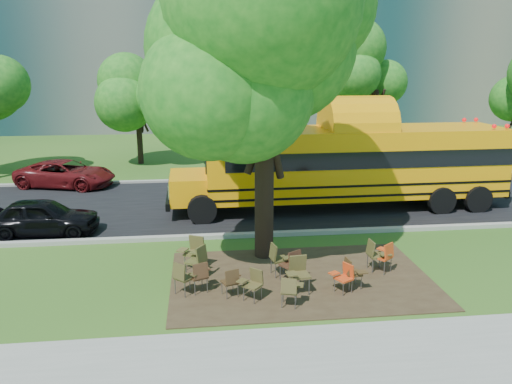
{
  "coord_description": "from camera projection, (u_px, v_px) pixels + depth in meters",
  "views": [
    {
      "loc": [
        -1.64,
        -12.77,
        5.77
      ],
      "look_at": [
        0.24,
        3.58,
        1.4
      ],
      "focal_mm": 35.0,
      "sensor_mm": 36.0,
      "label": 1
    }
  ],
  "objects": [
    {
      "name": "kerb_far",
      "position": [
        234.0,
        179.0,
        24.56
      ],
      "size": [
        80.0,
        0.25,
        0.14
      ],
      "primitive_type": "cube",
      "color": "gray",
      "rests_on": "ground"
    },
    {
      "name": "chair_13",
      "position": [
        385.0,
        254.0,
        13.82
      ],
      "size": [
        0.61,
        0.76,
        0.9
      ],
      "rotation": [
        0.0,
        0.0,
        0.67
      ],
      "color": "#D34416",
      "rests_on": "ground"
    },
    {
      "name": "school_bus",
      "position": [
        351.0,
        162.0,
        19.68
      ],
      "size": [
        13.15,
        3.2,
        3.2
      ],
      "rotation": [
        0.0,
        0.0,
        0.02
      ],
      "color": "orange",
      "rests_on": "ground"
    },
    {
      "name": "chair_0",
      "position": [
        200.0,
        274.0,
        12.61
      ],
      "size": [
        0.59,
        0.68,
        0.86
      ],
      "rotation": [
        0.0,
        0.0,
        0.4
      ],
      "color": "#492D1A",
      "rests_on": "ground"
    },
    {
      "name": "black_car",
      "position": [
        42.0,
        217.0,
        16.87
      ],
      "size": [
        3.76,
        1.67,
        1.26
      ],
      "primitive_type": "imported",
      "rotation": [
        0.0,
        0.0,
        1.52
      ],
      "color": "black",
      "rests_on": "ground"
    },
    {
      "name": "kerb_near",
      "position": [
        251.0,
        235.0,
        16.78
      ],
      "size": [
        80.0,
        0.25,
        0.14
      ],
      "primitive_type": "cube",
      "color": "gray",
      "rests_on": "ground"
    },
    {
      "name": "chair_8",
      "position": [
        198.0,
        258.0,
        13.44
      ],
      "size": [
        0.65,
        0.82,
        0.97
      ],
      "rotation": [
        0.0,
        0.0,
        0.98
      ],
      "color": "#4B4820",
      "rests_on": "ground"
    },
    {
      "name": "chair_10",
      "position": [
        278.0,
        257.0,
        13.59
      ],
      "size": [
        0.65,
        0.63,
        0.93
      ],
      "rotation": [
        0.0,
        0.0,
        -1.37
      ],
      "color": "#423E1C",
      "rests_on": "ground"
    },
    {
      "name": "chair_5",
      "position": [
        298.0,
        271.0,
        12.62
      ],
      "size": [
        0.65,
        0.63,
        0.97
      ],
      "rotation": [
        0.0,
        0.0,
        3.24
      ],
      "color": "#4F4522",
      "rests_on": "ground"
    },
    {
      "name": "chair_3",
      "position": [
        253.0,
        281.0,
        12.25
      ],
      "size": [
        0.69,
        0.55,
        0.81
      ],
      "rotation": [
        0.0,
        0.0,
        2.42
      ],
      "color": "#4D4321",
      "rests_on": "ground"
    },
    {
      "name": "chair_7",
      "position": [
        352.0,
        271.0,
        12.82
      ],
      "size": [
        0.55,
        0.56,
        0.84
      ],
      "rotation": [
        0.0,
        0.0,
        -1.46
      ],
      "color": "#443018",
      "rests_on": "ground"
    },
    {
      "name": "chair_2",
      "position": [
        231.0,
        280.0,
        12.4
      ],
      "size": [
        0.53,
        0.6,
        0.78
      ],
      "rotation": [
        0.0,
        0.0,
        0.36
      ],
      "color": "#3F2A16",
      "rests_on": "ground"
    },
    {
      "name": "main_tree",
      "position": [
        265.0,
        60.0,
        13.65
      ],
      "size": [
        7.1,
        7.1,
        9.32
      ],
      "color": "black",
      "rests_on": "ground"
    },
    {
      "name": "dirt_patch",
      "position": [
        301.0,
        279.0,
        13.55
      ],
      "size": [
        7.0,
        4.5,
        0.03
      ],
      "primitive_type": "cube",
      "color": "#382819",
      "rests_on": "ground"
    },
    {
      "name": "chair_1",
      "position": [
        184.0,
        275.0,
        12.49
      ],
      "size": [
        0.76,
        0.6,
        0.89
      ],
      "rotation": [
        0.0,
        0.0,
        -0.76
      ],
      "color": "#463D1E",
      "rests_on": "ground"
    },
    {
      "name": "chair_9",
      "position": [
        194.0,
        249.0,
        14.04
      ],
      "size": [
        0.8,
        0.63,
        0.97
      ],
      "rotation": [
        0.0,
        0.0,
        2.68
      ],
      "color": "brown",
      "rests_on": "ground"
    },
    {
      "name": "asphalt_road",
      "position": [
        241.0,
        203.0,
        20.64
      ],
      "size": [
        80.0,
        8.0,
        0.04
      ],
      "primitive_type": "cube",
      "color": "black",
      "rests_on": "ground"
    },
    {
      "name": "ground",
      "position": [
        262.0,
        273.0,
        13.92
      ],
      "size": [
        160.0,
        160.0,
        0.0
      ],
      "primitive_type": "plane",
      "color": "#254E18",
      "rests_on": "ground"
    },
    {
      "name": "building_main",
      "position": [
        124.0,
        0.0,
        44.78
      ],
      "size": [
        38.0,
        16.0,
        22.0
      ],
      "primitive_type": "cube",
      "color": "slate",
      "rests_on": "ground"
    },
    {
      "name": "chair_12",
      "position": [
        375.0,
        253.0,
        13.9
      ],
      "size": [
        0.57,
        0.6,
        0.92
      ],
      "rotation": [
        0.0,
        0.0,
        4.77
      ],
      "color": "brown",
      "rests_on": "ground"
    },
    {
      "name": "bg_car_red",
      "position": [
        66.0,
        174.0,
        23.26
      ],
      "size": [
        4.92,
        3.26,
        1.25
      ],
      "primitive_type": "imported",
      "rotation": [
        0.0,
        0.0,
        1.29
      ],
      "color": "#560E11",
      "rests_on": "ground"
    },
    {
      "name": "chair_4",
      "position": [
        290.0,
        289.0,
        11.86
      ],
      "size": [
        0.62,
        0.49,
        0.81
      ],
      "rotation": [
        0.0,
        0.0,
        -0.27
      ],
      "color": "#4D4221",
      "rests_on": "ground"
    },
    {
      "name": "chair_11",
      "position": [
        292.0,
        262.0,
        13.24
      ],
      "size": [
        0.62,
        0.77,
        0.93
      ],
      "rotation": [
        0.0,
        0.0,
        0.56
      ],
      "color": "#422517",
      "rests_on": "ground"
    },
    {
      "name": "chair_6",
      "position": [
        344.0,
        275.0,
        12.65
      ],
      "size": [
        0.64,
        0.53,
        0.78
      ],
      "rotation": [
        0.0,
        0.0,
        2.08
      ],
      "color": "#CC3F15",
      "rests_on": "ground"
    },
    {
      "name": "bg_tree_2",
      "position": [
        137.0,
        89.0,
        27.65
      ],
      "size": [
        4.8,
        4.8,
        6.62
      ],
      "color": "black",
      "rests_on": "ground"
    },
    {
      "name": "bg_tree_3",
      "position": [
        376.0,
        74.0,
        26.96
      ],
      "size": [
        5.6,
        5.6,
        7.84
      ],
      "color": "black",
      "rests_on": "ground"
    }
  ]
}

